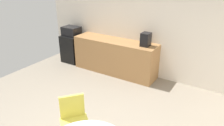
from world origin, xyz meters
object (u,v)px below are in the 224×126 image
Objects in this scene: mini_fridge at (73,48)px; coffee_maker at (146,39)px; chair_yellow at (74,116)px; mug_white at (145,44)px; microwave at (71,31)px.

coffee_maker is (2.33, 0.00, 0.66)m from mini_fridge.
chair_yellow is at bearing -48.18° from mini_fridge.
mug_white reaches higher than chair_yellow.
chair_yellow is (2.32, -2.59, -0.41)m from microwave.
mini_fridge is 3.48m from chair_yellow.
mug_white is (2.32, -0.02, 0.55)m from mini_fridge.
chair_yellow is at bearing -48.18° from microwave.
chair_yellow is at bearing -90.34° from coffee_maker.
microwave reaches higher than mug_white.
coffee_maker reaches higher than chair_yellow.
mini_fridge is 2.42m from coffee_maker.
mini_fridge is 6.23× the size of mug_white.
microwave is 2.34m from coffee_maker.
mini_fridge is at bearing 0.00° from microwave.
mini_fridge is 1.67× the size of microwave.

